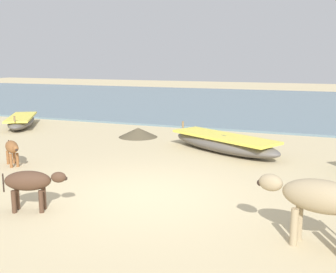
{
  "coord_description": "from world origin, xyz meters",
  "views": [
    {
      "loc": [
        3.12,
        -6.74,
        2.55
      ],
      "look_at": [
        -0.67,
        2.84,
        0.6
      ],
      "focal_mm": 43.61,
      "sensor_mm": 36.0,
      "label": 1
    }
  ],
  "objects_px": {
    "fishing_boat_5": "(21,121)",
    "cow_adult_dun": "(317,198)",
    "fishing_boat_1": "(224,143)",
    "calf_near_brown": "(12,148)",
    "calf_far_dark": "(30,182)"
  },
  "relations": [
    {
      "from": "fishing_boat_5",
      "to": "cow_adult_dun",
      "type": "relative_size",
      "value": 2.07
    },
    {
      "from": "fishing_boat_1",
      "to": "calf_near_brown",
      "type": "relative_size",
      "value": 4.38
    },
    {
      "from": "fishing_boat_1",
      "to": "fishing_boat_5",
      "type": "relative_size",
      "value": 1.21
    },
    {
      "from": "fishing_boat_5",
      "to": "calf_near_brown",
      "type": "bearing_deg",
      "value": 6.59
    },
    {
      "from": "fishing_boat_1",
      "to": "fishing_boat_5",
      "type": "height_order",
      "value": "fishing_boat_1"
    },
    {
      "from": "fishing_boat_1",
      "to": "calf_near_brown",
      "type": "height_order",
      "value": "fishing_boat_1"
    },
    {
      "from": "calf_near_brown",
      "to": "fishing_boat_5",
      "type": "bearing_deg",
      "value": 166.08
    },
    {
      "from": "fishing_boat_5",
      "to": "cow_adult_dun",
      "type": "height_order",
      "value": "cow_adult_dun"
    },
    {
      "from": "cow_adult_dun",
      "to": "fishing_boat_1",
      "type": "bearing_deg",
      "value": -52.49
    },
    {
      "from": "calf_near_brown",
      "to": "calf_far_dark",
      "type": "bearing_deg",
      "value": -5.88
    },
    {
      "from": "cow_adult_dun",
      "to": "calf_far_dark",
      "type": "distance_m",
      "value": 4.57
    },
    {
      "from": "calf_far_dark",
      "to": "calf_near_brown",
      "type": "bearing_deg",
      "value": 114.27
    },
    {
      "from": "fishing_boat_1",
      "to": "calf_near_brown",
      "type": "distance_m",
      "value": 5.54
    },
    {
      "from": "fishing_boat_1",
      "to": "fishing_boat_5",
      "type": "distance_m",
      "value": 8.36
    },
    {
      "from": "fishing_boat_5",
      "to": "calf_far_dark",
      "type": "height_order",
      "value": "calf_far_dark"
    }
  ]
}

